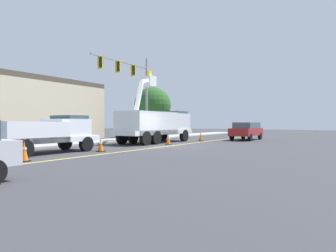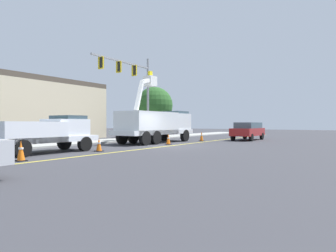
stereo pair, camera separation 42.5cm
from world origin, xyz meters
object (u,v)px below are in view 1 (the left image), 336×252
object	(u,v)px
traffic_signal_mast	(132,80)
service_pickup_truck	(47,132)
traffic_cone_mid_rear	(169,139)
utility_bucket_truck	(156,124)
passing_minivan	(247,130)
traffic_cone_mid_front	(101,145)
traffic_cone_leading	(24,151)
traffic_cone_trailing	(201,136)

from	to	relation	value
traffic_signal_mast	service_pickup_truck	bearing A→B (deg)	-159.88
traffic_cone_mid_rear	traffic_signal_mast	bearing A→B (deg)	69.63
utility_bucket_truck	traffic_signal_mast	world-z (taller)	traffic_signal_mast
traffic_cone_mid_rear	traffic_signal_mast	xyz separation A→B (m)	(2.12, 5.71, 5.25)
utility_bucket_truck	passing_minivan	distance (m)	9.40
traffic_cone_mid_rear	traffic_cone_mid_front	bearing A→B (deg)	179.91
traffic_cone_leading	traffic_cone_mid_rear	world-z (taller)	traffic_cone_leading
traffic_signal_mast	traffic_cone_leading	bearing A→B (deg)	-154.92
traffic_cone_leading	traffic_cone_mid_front	distance (m)	4.83
passing_minivan	traffic_cone_leading	xyz separation A→B (m)	(-20.68, 2.09, -0.54)
utility_bucket_truck	traffic_cone_trailing	xyz separation A→B (m)	(4.05, -2.00, -1.16)
traffic_signal_mast	traffic_cone_trailing	bearing A→B (deg)	-61.40
passing_minivan	traffic_cone_trailing	world-z (taller)	passing_minivan
traffic_cone_trailing	traffic_signal_mast	bearing A→B (deg)	118.60
traffic_cone_trailing	traffic_cone_mid_rear	bearing A→B (deg)	-179.12
traffic_cone_leading	traffic_cone_mid_rear	size ratio (longest dim) A/B	1.11
utility_bucket_truck	traffic_signal_mast	xyz separation A→B (m)	(0.98, 3.64, 4.04)
traffic_cone_leading	utility_bucket_truck	bearing A→B (deg)	12.20
passing_minivan	traffic_cone_mid_rear	size ratio (longest dim) A/B	6.19
traffic_cone_mid_front	traffic_signal_mast	bearing A→B (deg)	32.88
traffic_signal_mast	utility_bucket_truck	bearing A→B (deg)	-105.05
traffic_cone_leading	traffic_cone_mid_rear	xyz separation A→B (m)	(11.48, 0.65, -0.04)
traffic_cone_trailing	traffic_signal_mast	xyz separation A→B (m)	(-3.07, 5.63, 5.20)
traffic_cone_trailing	utility_bucket_truck	bearing A→B (deg)	153.77
utility_bucket_truck	traffic_cone_trailing	size ratio (longest dim) A/B	9.39
service_pickup_truck	traffic_cone_trailing	bearing A→B (deg)	-6.22
traffic_cone_mid_front	traffic_cone_trailing	size ratio (longest dim) A/B	0.88
passing_minivan	traffic_signal_mast	xyz separation A→B (m)	(-7.07, 8.45, 4.66)
passing_minivan	traffic_cone_trailing	bearing A→B (deg)	144.84
service_pickup_truck	traffic_cone_leading	bearing A→B (deg)	-137.07
traffic_cone_trailing	passing_minivan	bearing A→B (deg)	-35.16
traffic_cone_trailing	traffic_cone_leading	bearing A→B (deg)	-177.48
utility_bucket_truck	traffic_cone_mid_rear	world-z (taller)	utility_bucket_truck
service_pickup_truck	traffic_cone_trailing	world-z (taller)	service_pickup_truck
service_pickup_truck	traffic_cone_mid_front	distance (m)	2.93
traffic_cone_leading	traffic_cone_mid_rear	bearing A→B (deg)	3.26
traffic_cone_trailing	traffic_signal_mast	world-z (taller)	traffic_signal_mast
service_pickup_truck	traffic_cone_mid_front	world-z (taller)	service_pickup_truck
service_pickup_truck	traffic_cone_mid_front	size ratio (longest dim) A/B	7.30
traffic_cone_leading	traffic_cone_trailing	xyz separation A→B (m)	(16.67, 0.73, 0.00)
traffic_cone_mid_front	traffic_cone_mid_rear	distance (m)	6.70
passing_minivan	traffic_cone_trailing	size ratio (longest dim) A/B	5.51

